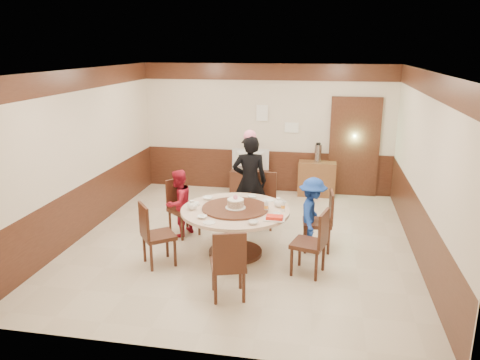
% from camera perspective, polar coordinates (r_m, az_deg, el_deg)
% --- Properties ---
extents(room, '(6.00, 6.04, 2.84)m').
position_cam_1_polar(room, '(7.57, 0.43, 0.09)').
color(room, beige).
rests_on(room, ground).
extents(banquet_table, '(1.67, 1.67, 0.78)m').
position_cam_1_polar(banquet_table, '(7.26, -0.57, -5.16)').
color(banquet_table, '#412014').
rests_on(banquet_table, ground).
extents(chair_0, '(0.48, 0.47, 0.97)m').
position_cam_1_polar(chair_0, '(7.62, 9.49, -6.20)').
color(chair_0, '#412014').
rests_on(chair_0, ground).
extents(chair_1, '(0.46, 0.47, 0.97)m').
position_cam_1_polar(chair_1, '(8.46, 2.80, -3.69)').
color(chair_1, '#412014').
rests_on(chair_1, ground).
extents(chair_2, '(0.62, 0.62, 0.97)m').
position_cam_1_polar(chair_2, '(8.15, -6.89, -4.58)').
color(chair_2, '#412014').
rests_on(chair_2, ground).
extents(chair_3, '(0.62, 0.62, 0.97)m').
position_cam_1_polar(chair_3, '(7.12, -10.00, -7.84)').
color(chair_3, '#412014').
rests_on(chair_3, ground).
extents(chair_4, '(0.55, 0.56, 0.97)m').
position_cam_1_polar(chair_4, '(6.16, -1.42, -11.59)').
color(chair_4, '#412014').
rests_on(chair_4, ground).
extents(chair_5, '(0.55, 0.54, 0.97)m').
position_cam_1_polar(chair_5, '(6.82, 8.46, -8.89)').
color(chair_5, '#412014').
rests_on(chair_5, ground).
extents(person_standing, '(0.68, 0.51, 1.68)m').
position_cam_1_polar(person_standing, '(8.28, 1.19, -0.22)').
color(person_standing, black).
rests_on(person_standing, ground).
extents(person_red, '(0.63, 0.69, 1.16)m').
position_cam_1_polar(person_red, '(8.04, -7.50, -2.82)').
color(person_red, '#A91629').
rests_on(person_red, ground).
extents(person_blue, '(0.48, 0.79, 1.19)m').
position_cam_1_polar(person_blue, '(7.49, 8.80, -4.17)').
color(person_blue, '#183C9E').
rests_on(person_blue, ground).
extents(birthday_cake, '(0.31, 0.31, 0.21)m').
position_cam_1_polar(birthday_cake, '(7.12, -0.55, -2.86)').
color(birthday_cake, white).
rests_on(birthday_cake, banquet_table).
extents(teapot_left, '(0.17, 0.15, 0.13)m').
position_cam_1_polar(teapot_left, '(7.18, -5.87, -3.15)').
color(teapot_left, white).
rests_on(teapot_left, banquet_table).
extents(teapot_right, '(0.17, 0.15, 0.13)m').
position_cam_1_polar(teapot_right, '(7.28, 4.73, -2.83)').
color(teapot_right, white).
rests_on(teapot_right, banquet_table).
extents(bowl_0, '(0.17, 0.17, 0.04)m').
position_cam_1_polar(bowl_0, '(7.64, -3.93, -2.22)').
color(bowl_0, white).
rests_on(bowl_0, banquet_table).
extents(bowl_1, '(0.15, 0.15, 0.05)m').
position_cam_1_polar(bowl_1, '(6.59, 1.64, -5.19)').
color(bowl_1, white).
rests_on(bowl_1, banquet_table).
extents(bowl_2, '(0.14, 0.14, 0.03)m').
position_cam_1_polar(bowl_2, '(6.83, -4.65, -4.51)').
color(bowl_2, white).
rests_on(bowl_2, banquet_table).
extents(bowl_3, '(0.13, 0.13, 0.04)m').
position_cam_1_polar(bowl_3, '(6.93, 4.53, -4.19)').
color(bowl_3, white).
rests_on(bowl_3, banquet_table).
extents(bowl_4, '(0.14, 0.14, 0.03)m').
position_cam_1_polar(bowl_4, '(7.40, -5.52, -2.89)').
color(bowl_4, white).
rests_on(bowl_4, banquet_table).
extents(bowl_5, '(0.15, 0.15, 0.05)m').
position_cam_1_polar(bowl_5, '(7.68, 1.48, -2.08)').
color(bowl_5, white).
rests_on(bowl_5, banquet_table).
extents(saucer_near, '(0.18, 0.18, 0.01)m').
position_cam_1_polar(saucer_near, '(6.64, -3.78, -5.21)').
color(saucer_near, white).
rests_on(saucer_near, banquet_table).
extents(saucer_far, '(0.18, 0.18, 0.01)m').
position_cam_1_polar(saucer_far, '(7.59, 3.49, -2.46)').
color(saucer_far, white).
rests_on(saucer_far, banquet_table).
extents(shrimp_platter, '(0.30, 0.20, 0.06)m').
position_cam_1_polar(shrimp_platter, '(6.75, 4.23, -4.66)').
color(shrimp_platter, white).
rests_on(shrimp_platter, banquet_table).
extents(bottle_0, '(0.06, 0.06, 0.16)m').
position_cam_1_polar(bottle_0, '(7.07, 3.22, -3.22)').
color(bottle_0, white).
rests_on(bottle_0, banquet_table).
extents(bottle_1, '(0.06, 0.06, 0.16)m').
position_cam_1_polar(bottle_1, '(7.10, 5.27, -3.18)').
color(bottle_1, white).
rests_on(bottle_1, banquet_table).
extents(tv_stand, '(0.85, 0.45, 0.50)m').
position_cam_1_polar(tv_stand, '(10.44, 1.22, -0.14)').
color(tv_stand, '#412014').
rests_on(tv_stand, ground).
extents(television, '(0.82, 0.15, 0.47)m').
position_cam_1_polar(television, '(10.32, 1.24, 2.45)').
color(television, gray).
rests_on(television, tv_stand).
extents(side_cabinet, '(0.80, 0.40, 0.75)m').
position_cam_1_polar(side_cabinet, '(10.32, 9.34, 0.17)').
color(side_cabinet, brown).
rests_on(side_cabinet, ground).
extents(thermos, '(0.15, 0.15, 0.38)m').
position_cam_1_polar(thermos, '(10.18, 9.48, 3.23)').
color(thermos, silver).
rests_on(thermos, side_cabinet).
extents(notice_left, '(0.25, 0.00, 0.35)m').
position_cam_1_polar(notice_left, '(10.30, 2.71, 8.16)').
color(notice_left, white).
rests_on(notice_left, room).
extents(notice_right, '(0.30, 0.00, 0.22)m').
position_cam_1_polar(notice_right, '(10.28, 6.31, 6.37)').
color(notice_right, white).
rests_on(notice_right, room).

